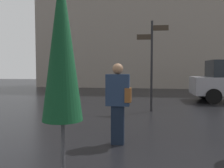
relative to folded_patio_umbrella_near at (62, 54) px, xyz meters
The scene contains 4 objects.
folded_patio_umbrella_near is the anchor object (origin of this frame).
pedestrian_with_bag 2.69m from the folded_patio_umbrella_near, 85.29° to the left, with size 0.50×0.24×1.61m.
street_signpost 6.54m from the folded_patio_umbrella_near, 82.06° to the left, with size 1.08×0.08×3.14m.
building_block 18.63m from the folded_patio_umbrella_near, 86.74° to the left, with size 18.37×3.11×12.87m, color gray.
Camera 1 is at (-0.23, -2.55, 1.51)m, focal length 39.39 mm.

